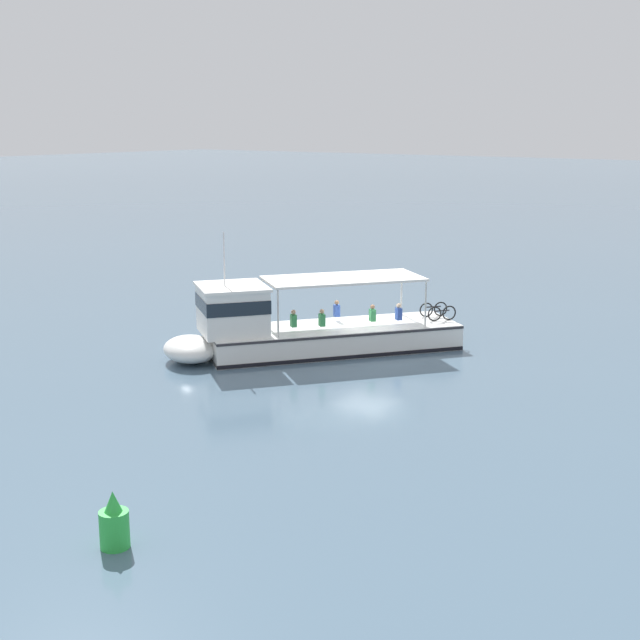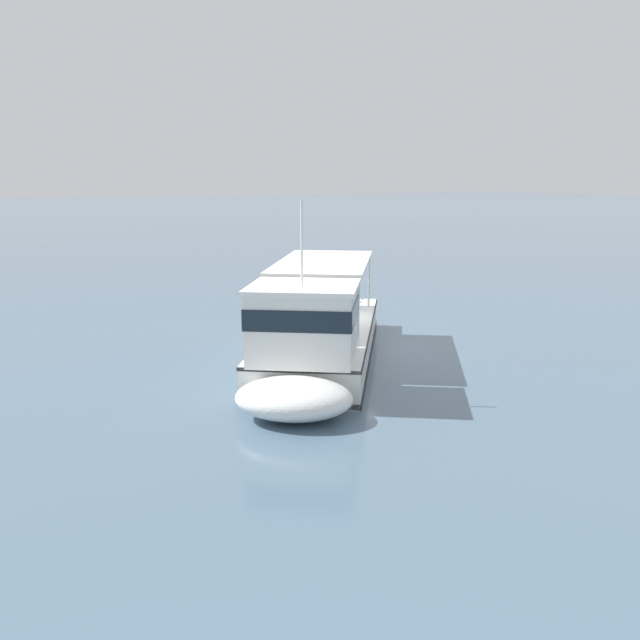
% 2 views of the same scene
% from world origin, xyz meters
% --- Properties ---
extents(ground_plane, '(400.00, 400.00, 0.00)m').
position_xyz_m(ground_plane, '(0.00, 0.00, 0.00)').
color(ground_plane, slate).
extents(ferry_main, '(10.10, 12.02, 5.32)m').
position_xyz_m(ferry_main, '(2.05, 2.24, 1.02)').
color(ferry_main, white).
rests_on(ferry_main, ground).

